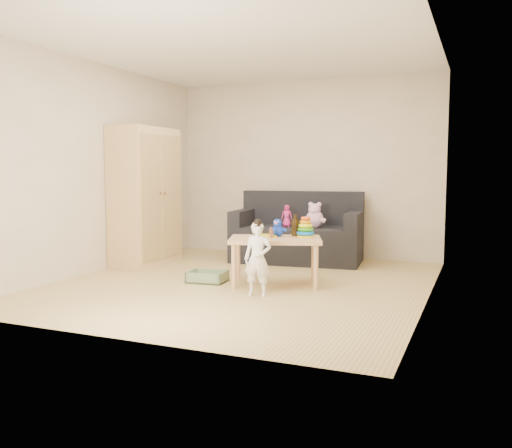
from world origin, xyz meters
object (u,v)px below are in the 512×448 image
at_px(play_table, 275,261).
at_px(toddler, 258,260).
at_px(wardrobe, 145,197).
at_px(sofa, 297,244).

height_order(play_table, toddler, toddler).
xyz_separation_m(wardrobe, play_table, (2.10, -0.59, -0.66)).
distance_m(sofa, play_table, 1.60).
bearing_deg(wardrobe, play_table, -15.69).
xyz_separation_m(sofa, toddler, (0.30, -2.15, 0.12)).
xyz_separation_m(wardrobe, sofa, (1.83, 0.98, -0.67)).
distance_m(wardrobe, toddler, 2.49).
relative_size(play_table, toddler, 1.35).
height_order(sofa, toddler, toddler).
relative_size(wardrobe, sofa, 1.05).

